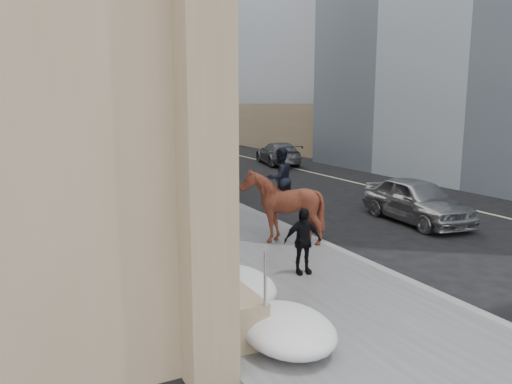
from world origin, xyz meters
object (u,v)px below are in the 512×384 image
at_px(mounted_horse_left, 164,218).
at_px(mounted_horse_right, 282,203).
at_px(car_grey, 278,153).
at_px(car_silver, 416,200).
at_px(pedestrian, 303,241).

bearing_deg(mounted_horse_left, mounted_horse_right, -171.34).
distance_m(mounted_horse_left, car_grey, 20.92).
xyz_separation_m(mounted_horse_right, car_silver, (5.60, 0.56, -0.50)).
distance_m(mounted_horse_right, car_grey, 19.30).
bearing_deg(car_silver, mounted_horse_right, -169.29).
bearing_deg(pedestrian, mounted_horse_left, 140.70).
relative_size(mounted_horse_right, car_grey, 0.53).
height_order(mounted_horse_left, car_grey, mounted_horse_left).
height_order(mounted_horse_left, mounted_horse_right, mounted_horse_right).
distance_m(pedestrian, car_grey, 21.95).
height_order(mounted_horse_right, pedestrian, mounted_horse_right).
bearing_deg(car_grey, mounted_horse_left, 65.40).
height_order(pedestrian, car_grey, pedestrian).
relative_size(mounted_horse_left, mounted_horse_right, 0.95).
distance_m(mounted_horse_right, car_silver, 5.65).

